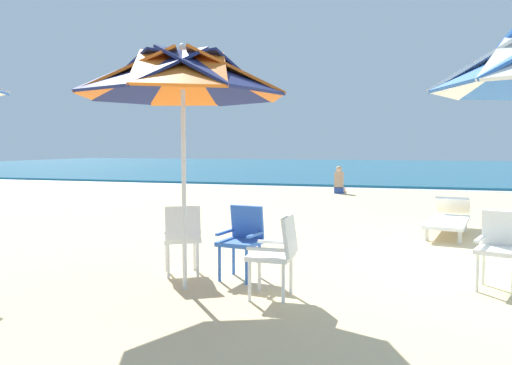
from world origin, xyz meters
TOP-DOWN VIEW (x-y plane):
  - sea at (0.00, 30.37)m, footprint 80.00×36.00m
  - surf_foam at (0.00, 12.07)m, footprint 80.00×0.70m
  - plastic_chair_0 at (-0.61, -1.07)m, footprint 0.55×0.58m
  - beach_umbrella_1 at (-3.93, -2.06)m, footprint 2.28×2.28m
  - plastic_chair_2 at (-2.87, -2.09)m, footprint 0.47×0.44m
  - plastic_chair_3 at (-3.47, -1.43)m, footprint 0.50×0.53m
  - plastic_chair_4 at (-4.22, -1.51)m, footprint 0.60×0.62m
  - sun_lounger_1 at (-0.87, 2.51)m, footprint 0.97×2.22m
  - beachgoer_seated at (-3.77, 10.01)m, footprint 0.30×0.93m

SIDE VIEW (x-z plane):
  - surf_foam at x=0.00m, z-range 0.00..0.01m
  - sea at x=0.00m, z-range 0.00..0.10m
  - sun_lounger_1 at x=-0.87m, z-range -0.03..0.59m
  - beachgoer_seated at x=-3.77m, z-range -0.17..0.75m
  - plastic_chair_0 at x=-0.61m, z-range 0.06..0.93m
  - plastic_chair_2 at x=-2.87m, z-range 0.06..0.93m
  - plastic_chair_3 at x=-3.47m, z-range 0.06..0.93m
  - plastic_chair_4 at x=-4.22m, z-range 0.06..0.93m
  - beach_umbrella_1 at x=-3.93m, z-range 0.98..3.65m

